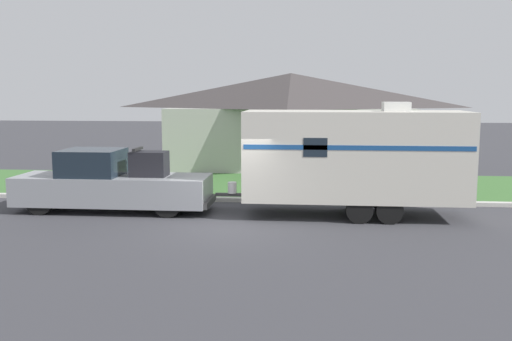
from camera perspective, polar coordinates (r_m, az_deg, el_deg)
ground_plane at (r=16.67m, az=-2.89°, el=-5.56°), size 120.00×120.00×0.00m
curb_strip at (r=20.30m, az=-1.35°, el=-2.94°), size 80.00×0.30×0.14m
lawn_strip at (r=23.88m, az=-0.31°, el=-1.45°), size 80.00×7.00×0.03m
house_across_street at (r=29.94m, az=3.49°, el=5.22°), size 13.04×6.97×4.85m
pickup_truck at (r=19.18m, az=-14.27°, el=-1.31°), size 6.39×1.92×2.09m
travel_trailer at (r=17.97m, az=9.85°, el=1.48°), size 7.78×2.38×3.57m
mailbox at (r=21.50m, az=19.18°, el=-0.05°), size 0.48×0.20×1.41m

